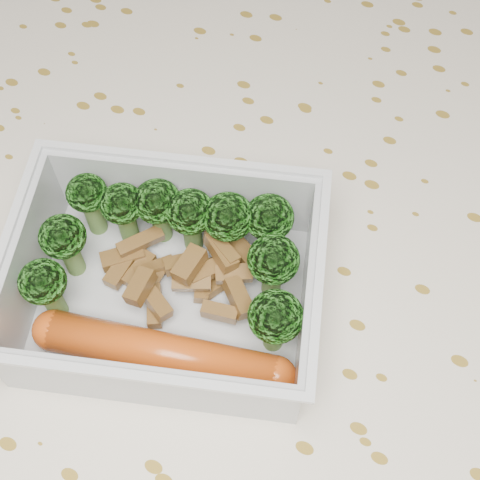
% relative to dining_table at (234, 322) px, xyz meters
% --- Properties ---
extents(dining_table, '(1.40, 0.90, 0.75)m').
position_rel_dining_table_xyz_m(dining_table, '(0.00, 0.00, 0.00)').
color(dining_table, brown).
rests_on(dining_table, ground).
extents(tablecloth, '(1.46, 0.96, 0.19)m').
position_rel_dining_table_xyz_m(tablecloth, '(0.00, 0.00, 0.05)').
color(tablecloth, beige).
rests_on(tablecloth, dining_table).
extents(lunch_container, '(0.19, 0.17, 0.06)m').
position_rel_dining_table_xyz_m(lunch_container, '(-0.02, -0.04, 0.11)').
color(lunch_container, silver).
rests_on(lunch_container, tablecloth).
extents(broccoli_florets, '(0.15, 0.11, 0.05)m').
position_rel_dining_table_xyz_m(broccoli_florets, '(-0.02, -0.01, 0.13)').
color(broccoli_florets, '#608C3F').
rests_on(broccoli_florets, lunch_container).
extents(meat_pile, '(0.10, 0.07, 0.03)m').
position_rel_dining_table_xyz_m(meat_pile, '(-0.02, -0.02, 0.11)').
color(meat_pile, brown).
rests_on(meat_pile, lunch_container).
extents(sausage, '(0.14, 0.05, 0.02)m').
position_rel_dining_table_xyz_m(sausage, '(-0.01, -0.07, 0.10)').
color(sausage, '#C44A12').
rests_on(sausage, lunch_container).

